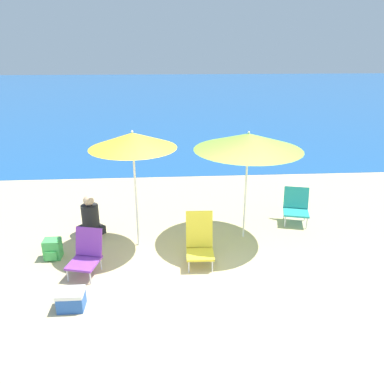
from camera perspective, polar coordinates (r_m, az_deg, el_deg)
name	(u,v)px	position (r m, az deg, el deg)	size (l,w,h in m)	color
ground_plane	(206,302)	(5.70, 2.10, -16.37)	(60.00, 60.00, 0.00)	#D1BA89
sea_water	(172,93)	(30.27, -2.99, 14.84)	(60.00, 40.00, 0.01)	#1E5699
beach_umbrella_lime	(248,142)	(6.77, 8.59, 7.59)	(1.96, 1.96, 2.09)	white
beach_umbrella_yellow	(133,141)	(6.44, -9.03, 7.74)	(1.50, 1.50, 2.17)	white
beach_chair_yellow	(200,240)	(6.39, 1.16, -7.32)	(0.47, 0.57, 0.88)	silver
beach_chair_purple	(86,253)	(6.38, -15.80, -8.89)	(0.57, 0.65, 0.72)	silver
beach_chair_teal	(296,205)	(8.13, 15.56, -1.97)	(0.63, 0.66, 0.72)	silver
person_seated_near	(91,218)	(7.62, -15.20, -3.90)	(0.57, 0.56, 0.81)	#262628
backpack_green	(53,249)	(7.04, -20.47, -8.15)	(0.28, 0.26, 0.36)	#47B756
cooler_box	(71,300)	(5.75, -17.94, -15.32)	(0.37, 0.29, 0.29)	#2859B2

